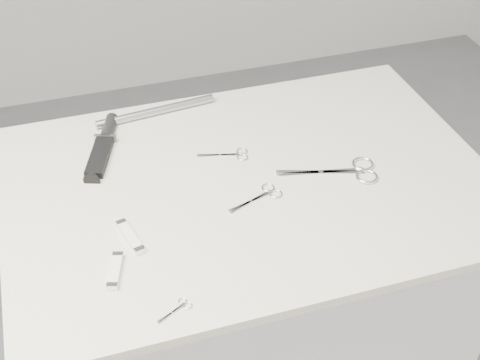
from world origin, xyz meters
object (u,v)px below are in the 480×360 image
object	(u,v)px
embroidery_scissors_a	(263,195)
metal_rail	(156,111)
plinth	(248,326)
sheathed_knife	(104,143)
embroidery_scissors_b	(232,155)
tiny_scissors	(178,309)
large_shears	(349,171)
pocket_knife_b	(115,271)
pocket_knife_a	(130,237)

from	to	relation	value
embroidery_scissors_a	metal_rail	world-z (taller)	metal_rail
plinth	sheathed_knife	world-z (taller)	sheathed_knife
plinth	sheathed_knife	distance (m)	0.59
plinth	embroidery_scissors_b	world-z (taller)	embroidery_scissors_b
tiny_scissors	metal_rail	world-z (taller)	metal_rail
plinth	embroidery_scissors_a	distance (m)	0.48
large_shears	plinth	bearing A→B (deg)	-175.89
embroidery_scissors_b	sheathed_knife	size ratio (longest dim) A/B	0.51
embroidery_scissors_a	pocket_knife_b	world-z (taller)	pocket_knife_b
large_shears	sheathed_knife	distance (m)	0.54
embroidery_scissors_b	sheathed_knife	world-z (taller)	sheathed_knife
sheathed_knife	embroidery_scissors_a	bearing A→B (deg)	-114.46
embroidery_scissors_b	sheathed_knife	xyz separation A→B (m)	(-0.26, 0.12, 0.01)
pocket_knife_a	embroidery_scissors_a	bearing A→B (deg)	-94.28
embroidery_scissors_a	embroidery_scissors_b	bearing A→B (deg)	77.57
large_shears	metal_rail	bearing A→B (deg)	149.90
embroidery_scissors_a	plinth	bearing A→B (deg)	79.19
pocket_knife_b	metal_rail	bearing A→B (deg)	-2.68
embroidery_scissors_b	pocket_knife_b	xyz separation A→B (m)	(-0.30, -0.27, 0.00)
metal_rail	sheathed_knife	bearing A→B (deg)	-146.20
plinth	pocket_knife_b	size ratio (longest dim) A/B	10.51
embroidery_scissors_b	plinth	bearing A→B (deg)	-69.09
plinth	metal_rail	distance (m)	0.58
pocket_knife_b	tiny_scissors	bearing A→B (deg)	-125.53
tiny_scissors	sheathed_knife	distance (m)	0.50
embroidery_scissors_b	sheathed_knife	bearing A→B (deg)	170.35
tiny_scissors	metal_rail	size ratio (longest dim) A/B	0.23
plinth	embroidery_scissors_a	world-z (taller)	embroidery_scissors_a
embroidery_scissors_b	pocket_knife_b	bearing A→B (deg)	-122.99
metal_rail	tiny_scissors	bearing A→B (deg)	-98.48
sheathed_knife	metal_rail	size ratio (longest dim) A/B	0.76
embroidery_scissors_a	pocket_knife_a	world-z (taller)	pocket_knife_a
embroidery_scissors_b	sheathed_knife	distance (m)	0.28
embroidery_scissors_a	sheathed_knife	distance (m)	0.38
large_shears	pocket_knife_b	bearing A→B (deg)	-150.06
pocket_knife_b	metal_rail	xyz separation A→B (m)	(0.17, 0.48, 0.00)
plinth	pocket_knife_b	bearing A→B (deg)	-149.79
large_shears	metal_rail	world-z (taller)	metal_rail
sheathed_knife	pocket_knife_b	size ratio (longest dim) A/B	2.53
pocket_knife_b	metal_rail	world-z (taller)	metal_rail
embroidery_scissors_b	tiny_scissors	size ratio (longest dim) A/B	1.69
large_shears	embroidery_scissors_b	size ratio (longest dim) A/B	1.91
tiny_scissors	pocket_knife_b	xyz separation A→B (m)	(-0.09, 0.11, 0.00)
large_shears	pocket_knife_a	distance (m)	0.48
plinth	pocket_knife_b	world-z (taller)	pocket_knife_b
large_shears	embroidery_scissors_a	world-z (taller)	large_shears
tiny_scissors	pocket_knife_b	world-z (taller)	pocket_knife_b
embroidery_scissors_b	tiny_scissors	distance (m)	0.44
metal_rail	pocket_knife_b	bearing A→B (deg)	-110.02
large_shears	pocket_knife_a	size ratio (longest dim) A/B	2.14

